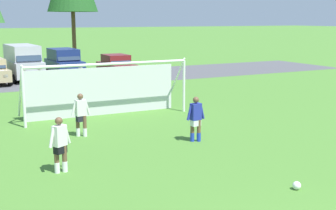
# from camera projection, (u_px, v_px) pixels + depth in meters

# --- Properties ---
(ground_plane) EXTENTS (400.00, 400.00, 0.00)m
(ground_plane) POSITION_uv_depth(u_px,v_px,m) (91.00, 116.00, 20.22)
(ground_plane) COLOR #477A2D
(parking_lot_strip) EXTENTS (52.00, 8.40, 0.01)m
(parking_lot_strip) POSITION_uv_depth(u_px,v_px,m) (36.00, 81.00, 31.40)
(parking_lot_strip) COLOR #4C4C51
(parking_lot_strip) RESTS_ON ground
(soccer_ball) EXTENTS (0.22, 0.22, 0.22)m
(soccer_ball) POSITION_uv_depth(u_px,v_px,m) (297.00, 185.00, 11.45)
(soccer_ball) COLOR white
(soccer_ball) RESTS_ON ground
(soccer_goal) EXTENTS (7.46, 2.10, 2.57)m
(soccer_goal) POSITION_uv_depth(u_px,v_px,m) (105.00, 88.00, 20.00)
(soccer_goal) COLOR white
(soccer_goal) RESTS_ON ground
(player_striker_near) EXTENTS (0.75, 0.30, 1.64)m
(player_striker_near) POSITION_uv_depth(u_px,v_px,m) (81.00, 115.00, 16.51)
(player_striker_near) COLOR brown
(player_striker_near) RESTS_ON ground
(player_midfield_center) EXTENTS (0.74, 0.28, 1.64)m
(player_midfield_center) POSITION_uv_depth(u_px,v_px,m) (196.00, 119.00, 15.83)
(player_midfield_center) COLOR brown
(player_midfield_center) RESTS_ON ground
(player_winger_left) EXTENTS (0.72, 0.39, 1.64)m
(player_winger_left) POSITION_uv_depth(u_px,v_px,m) (60.00, 145.00, 12.60)
(player_winger_left) COLOR brown
(player_winger_left) RESTS_ON ground
(parked_car_slot_center) EXTENTS (2.40, 4.90, 2.52)m
(parked_car_slot_center) POSITION_uv_depth(u_px,v_px,m) (23.00, 61.00, 31.71)
(parked_car_slot_center) COLOR #B2B2BC
(parked_car_slot_center) RESTS_ON ground
(parked_car_slot_center_right) EXTENTS (2.22, 4.64, 2.16)m
(parked_car_slot_center_right) POSITION_uv_depth(u_px,v_px,m) (64.00, 63.00, 33.04)
(parked_car_slot_center_right) COLOR navy
(parked_car_slot_center_right) RESTS_ON ground
(parked_car_slot_right) EXTENTS (2.06, 4.21, 1.72)m
(parked_car_slot_right) POSITION_uv_depth(u_px,v_px,m) (116.00, 66.00, 33.16)
(parked_car_slot_right) COLOR maroon
(parked_car_slot_right) RESTS_ON ground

